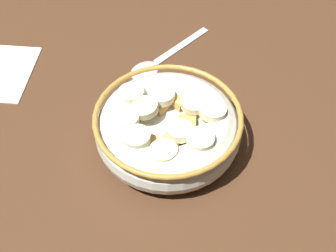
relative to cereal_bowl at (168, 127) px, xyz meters
The scene contains 4 objects.
ground_plane 3.75cm from the cereal_bowl, 85.02° to the left, with size 102.72×102.72×2.00cm, color #472B19.
cereal_bowl is the anchor object (origin of this frame).
spoon 13.71cm from the cereal_bowl, 149.65° to the right, with size 14.08×7.29×0.80cm.
folded_napkin 24.31cm from the cereal_bowl, 96.08° to the right, with size 10.65×6.39×0.30cm, color white.
Camera 1 is at (29.46, 12.30, 40.86)cm, focal length 48.17 mm.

